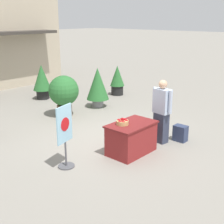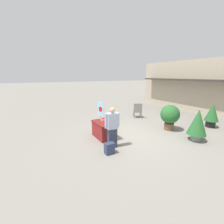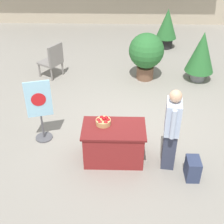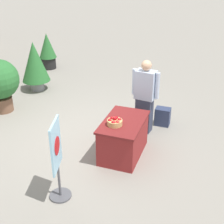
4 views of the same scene
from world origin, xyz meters
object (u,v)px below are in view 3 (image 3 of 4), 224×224
object	(u,v)px
patio_chair	(53,59)
potted_plant_near_right	(167,26)
person_visitor	(171,129)
potted_plant_far_left	(201,53)
display_table	(114,143)
apple_basket	(103,121)
backpack	(193,169)
poster_board	(40,110)
potted_plant_near_left	(146,53)

from	to	relation	value
patio_chair	potted_plant_near_right	distance (m)	4.20
potted_plant_near_right	person_visitor	bearing A→B (deg)	-96.18
person_visitor	potted_plant_far_left	world-z (taller)	person_visitor
display_table	patio_chair	xyz separation A→B (m)	(-1.81, 3.48, 0.17)
apple_basket	potted_plant_far_left	size ratio (longest dim) A/B	0.20
apple_basket	backpack	distance (m)	1.84
backpack	poster_board	size ratio (longest dim) A/B	0.31
display_table	potted_plant_far_left	world-z (taller)	potted_plant_far_left
apple_basket	person_visitor	distance (m)	1.26
display_table	backpack	distance (m)	1.53
apple_basket	potted_plant_near_right	distance (m)	5.99
potted_plant_near_left	person_visitor	bearing A→B (deg)	-86.58
potted_plant_far_left	apple_basket	bearing A→B (deg)	-127.65
display_table	potted_plant_far_left	xyz separation A→B (m)	(2.33, 3.38, 0.43)
display_table	potted_plant_near_left	xyz separation A→B (m)	(0.82, 3.44, 0.42)
potted_plant_near_right	potted_plant_near_left	bearing A→B (deg)	-109.97
apple_basket	backpack	xyz separation A→B (m)	(1.64, -0.60, -0.59)
person_visitor	backpack	world-z (taller)	person_visitor
poster_board	patio_chair	xyz separation A→B (m)	(-0.30, 2.89, -0.20)
backpack	potted_plant_near_right	xyz separation A→B (m)	(0.24, 6.29, 0.54)
backpack	potted_plant_far_left	bearing A→B (deg)	77.13
potted_plant_near_left	potted_plant_far_left	bearing A→B (deg)	-2.10
apple_basket	person_visitor	size ratio (longest dim) A/B	0.17
potted_plant_far_left	display_table	bearing A→B (deg)	-124.49
poster_board	potted_plant_near_right	bearing A→B (deg)	133.05
potted_plant_near_right	potted_plant_far_left	world-z (taller)	potted_plant_far_left
person_visitor	display_table	bearing A→B (deg)	-0.00
poster_board	potted_plant_far_left	size ratio (longest dim) A/B	0.98
person_visitor	potted_plant_near_left	size ratio (longest dim) A/B	1.23
display_table	potted_plant_near_right	size ratio (longest dim) A/B	0.88
poster_board	potted_plant_far_left	world-z (taller)	potted_plant_far_left
backpack	potted_plant_near_left	xyz separation A→B (m)	(-0.62, 3.93, 0.58)
display_table	person_visitor	xyz separation A→B (m)	(1.04, -0.14, 0.46)
apple_basket	patio_chair	xyz separation A→B (m)	(-1.61, 3.36, -0.27)
display_table	potted_plant_near_right	xyz separation A→B (m)	(1.68, 5.80, 0.38)
backpack	patio_chair	world-z (taller)	patio_chair
display_table	potted_plant_far_left	distance (m)	4.13
potted_plant_far_left	poster_board	bearing A→B (deg)	-143.93
apple_basket	patio_chair	bearing A→B (deg)	115.55
person_visitor	potted_plant_far_left	bearing A→B (deg)	-102.19
apple_basket	patio_chair	distance (m)	3.74
person_visitor	backpack	distance (m)	0.82
poster_board	display_table	bearing A→B (deg)	53.19
poster_board	potted_plant_far_left	bearing A→B (deg)	110.62
person_visitor	backpack	bearing A→B (deg)	147.15
poster_board	potted_plant_far_left	distance (m)	4.75
apple_basket	potted_plant_near_right	size ratio (longest dim) A/B	0.21
backpack	display_table	bearing A→B (deg)	161.26
poster_board	patio_chair	size ratio (longest dim) A/B	1.38
display_table	potted_plant_near_right	world-z (taller)	potted_plant_near_right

